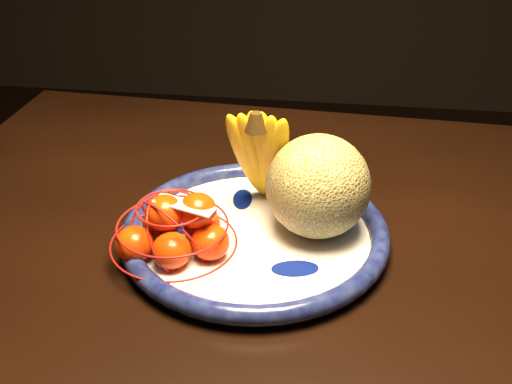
# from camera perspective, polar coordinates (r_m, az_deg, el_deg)

# --- Properties ---
(dining_table) EXTENTS (1.51, 0.96, 0.73)m
(dining_table) POSITION_cam_1_polar(r_m,az_deg,el_deg) (0.87, 14.44, -10.30)
(dining_table) COLOR black
(dining_table) RESTS_ON ground
(fruit_bowl) EXTENTS (0.34, 0.34, 0.03)m
(fruit_bowl) POSITION_cam_1_polar(r_m,az_deg,el_deg) (0.83, -0.10, -3.71)
(fruit_bowl) COLOR white
(fruit_bowl) RESTS_ON dining_table
(cantaloupe) EXTENTS (0.13, 0.13, 0.13)m
(cantaloupe) POSITION_cam_1_polar(r_m,az_deg,el_deg) (0.80, 5.55, 0.52)
(cantaloupe) COLOR olive
(cantaloupe) RESTS_ON fruit_bowl
(banana_bunch) EXTENTS (0.11, 0.10, 0.16)m
(banana_bunch) POSITION_cam_1_polar(r_m,az_deg,el_deg) (0.84, 0.40, 3.61)
(banana_bunch) COLOR gold
(banana_bunch) RESTS_ON fruit_bowl
(mandarin_bag) EXTENTS (0.16, 0.16, 0.10)m
(mandarin_bag) POSITION_cam_1_polar(r_m,az_deg,el_deg) (0.78, -7.09, -3.37)
(mandarin_bag) COLOR #EA3A00
(mandarin_bag) RESTS_ON fruit_bowl
(price_tag) EXTENTS (0.08, 0.04, 0.01)m
(price_tag) POSITION_cam_1_polar(r_m,az_deg,el_deg) (0.76, -6.36, -1.15)
(price_tag) COLOR white
(price_tag) RESTS_ON mandarin_bag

